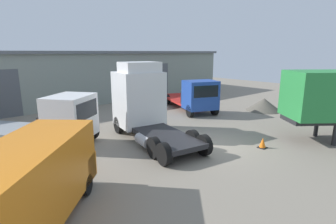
# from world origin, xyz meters

# --- Properties ---
(ground_plane) EXTENTS (60.00, 60.00, 0.00)m
(ground_plane) POSITION_xyz_m (0.00, 0.00, 0.00)
(ground_plane) COLOR gray
(warehouse_building) EXTENTS (34.22, 9.14, 4.92)m
(warehouse_building) POSITION_xyz_m (0.00, 18.32, 2.47)
(warehouse_building) COLOR gray
(warehouse_building) RESTS_ON ground_plane
(tractor_unit_white) EXTENTS (3.58, 6.91, 4.28)m
(tractor_unit_white) POSITION_xyz_m (-1.62, 4.01, 2.01)
(tractor_unit_white) COLOR silver
(tractor_unit_white) RESTS_ON ground_plane
(delivery_van_orange) EXTENTS (5.30, 5.50, 2.47)m
(delivery_van_orange) POSITION_xyz_m (-8.90, -0.93, 1.35)
(delivery_van_orange) COLOR orange
(delivery_van_orange) RESTS_ON ground_plane
(flatbed_truck_blue) EXTENTS (4.88, 7.68, 2.68)m
(flatbed_truck_blue) POSITION_xyz_m (5.14, 6.21, 1.29)
(flatbed_truck_blue) COLOR #2347A3
(flatbed_truck_blue) RESTS_ON ground_plane
(flatbed_truck_white) EXTENTS (7.08, 8.22, 2.69)m
(flatbed_truck_white) POSITION_xyz_m (-6.33, 5.93, 1.27)
(flatbed_truck_white) COLOR silver
(flatbed_truck_white) RESTS_ON ground_plane
(gravel_pile) EXTENTS (2.85, 2.85, 1.04)m
(gravel_pile) POSITION_xyz_m (9.92, 2.73, 0.52)
(gravel_pile) COLOR #565147
(gravel_pile) RESTS_ON ground_plane
(traffic_cone) EXTENTS (0.40, 0.40, 0.55)m
(traffic_cone) POSITION_xyz_m (1.75, -1.83, 0.25)
(traffic_cone) COLOR black
(traffic_cone) RESTS_ON ground_plane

